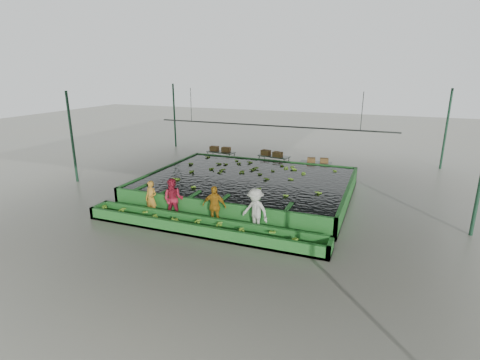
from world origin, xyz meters
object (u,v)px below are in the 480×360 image
at_px(worker_a, 151,199).
at_px(packing_table_right, 315,169).
at_px(flotation_tank, 247,185).
at_px(sorting_trough, 201,227).
at_px(worker_b, 173,199).
at_px(box_stack_left, 220,151).
at_px(box_stack_right, 318,162).
at_px(packing_table_left, 221,158).
at_px(box_stack_mid, 272,156).
at_px(worker_d, 255,211).
at_px(worker_c, 214,206).
at_px(packing_table_mid, 274,163).

distance_m(worker_a, packing_table_right, 10.42).
distance_m(flotation_tank, worker_a, 5.13).
xyz_separation_m(sorting_trough, worker_b, (-1.68, 0.80, 0.64)).
xyz_separation_m(box_stack_left, box_stack_right, (6.59, -0.63, -0.02)).
bearing_deg(worker_a, box_stack_right, 64.06).
height_order(packing_table_left, box_stack_mid, box_stack_mid).
bearing_deg(box_stack_left, packing_table_right, -5.62).
bearing_deg(worker_d, worker_a, -162.14).
bearing_deg(box_stack_left, worker_c, -66.81).
relative_size(packing_table_left, packing_table_mid, 0.96).
distance_m(flotation_tank, worker_c, 4.32).
bearing_deg(box_stack_mid, packing_table_left, 178.07).
xyz_separation_m(packing_table_right, box_stack_right, (0.10, 0.01, 0.41)).
relative_size(flotation_tank, packing_table_left, 5.39).
bearing_deg(packing_table_left, sorting_trough, -69.69).
bearing_deg(box_stack_right, worker_d, -94.86).
bearing_deg(sorting_trough, box_stack_right, 74.52).
bearing_deg(worker_c, box_stack_mid, 86.80).
height_order(packing_table_left, packing_table_right, packing_table_left).
height_order(worker_a, worker_d, worker_d).
bearing_deg(worker_c, box_stack_right, 68.36).
relative_size(worker_a, packing_table_mid, 0.80).
bearing_deg(packing_table_left, box_stack_right, -4.74).
height_order(sorting_trough, worker_c, worker_c).
relative_size(sorting_trough, packing_table_mid, 5.16).
bearing_deg(worker_b, packing_table_mid, 64.18).
relative_size(worker_a, worker_c, 0.92).
bearing_deg(packing_table_right, sorting_trough, -104.93).
bearing_deg(box_stack_left, box_stack_right, -5.49).
bearing_deg(box_stack_right, sorting_trough, -105.48).
xyz_separation_m(packing_table_mid, box_stack_mid, (-0.13, -0.09, 0.44)).
relative_size(packing_table_left, box_stack_mid, 1.30).
xyz_separation_m(flotation_tank, box_stack_right, (2.69, 4.62, 0.38)).
bearing_deg(box_stack_mid, worker_c, -87.19).
distance_m(packing_table_left, box_stack_right, 6.52).
bearing_deg(worker_a, box_stack_mid, 80.50).
bearing_deg(flotation_tank, worker_a, -122.92).
distance_m(sorting_trough, packing_table_right, 10.06).
xyz_separation_m(flotation_tank, packing_table_mid, (-0.13, 5.13, -0.01)).
xyz_separation_m(sorting_trough, worker_c, (0.20, 0.80, 0.59)).
bearing_deg(box_stack_left, worker_b, -76.96).
distance_m(flotation_tank, worker_d, 4.74).
relative_size(sorting_trough, worker_c, 5.93).
bearing_deg(packing_table_left, box_stack_mid, -1.93).
height_order(worker_c, box_stack_right, worker_c).
distance_m(packing_table_left, box_stack_mid, 3.57).
bearing_deg(box_stack_mid, packing_table_mid, 34.00).
relative_size(packing_table_mid, packing_table_right, 1.07).
height_order(worker_d, box_stack_left, worker_d).
relative_size(worker_a, packing_table_left, 0.84).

